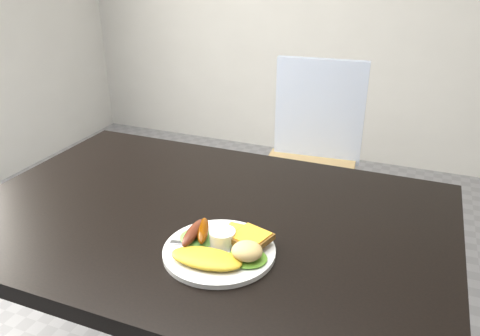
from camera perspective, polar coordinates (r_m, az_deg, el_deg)
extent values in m
cube|color=black|center=(1.19, -4.28, -6.25)|extent=(1.20, 0.80, 0.04)
cube|color=#A28351|center=(2.08, 8.07, -0.82)|extent=(0.43, 0.43, 0.05)
imported|color=navy|center=(1.56, 3.73, 1.16)|extent=(0.58, 0.45, 1.44)
cylinder|color=white|center=(1.02, -2.54, -10.08)|extent=(0.24, 0.24, 0.01)
ellipsoid|color=#4F8E29|center=(1.05, -5.16, -8.47)|extent=(0.11, 0.10, 0.01)
ellipsoid|color=#43982C|center=(0.99, 0.89, -10.88)|extent=(0.09, 0.08, 0.01)
ellipsoid|color=gold|center=(0.98, -4.12, -10.93)|extent=(0.16, 0.08, 0.02)
ellipsoid|color=#602416|center=(1.04, -5.71, -7.81)|extent=(0.03, 0.11, 0.03)
ellipsoid|color=#703101|center=(1.05, -4.53, -7.57)|extent=(0.06, 0.10, 0.03)
cylinder|color=white|center=(1.02, -2.15, -8.46)|extent=(0.07, 0.07, 0.03)
cube|color=olive|center=(1.06, -0.17, -8.05)|extent=(0.07, 0.07, 0.01)
cube|color=brown|center=(1.02, 1.33, -8.53)|extent=(0.10, 0.10, 0.01)
ellipsoid|color=beige|center=(0.97, 0.87, -10.09)|extent=(0.07, 0.07, 0.03)
cube|color=#ADAFB7|center=(1.03, -4.75, -9.25)|extent=(0.14, 0.04, 0.00)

